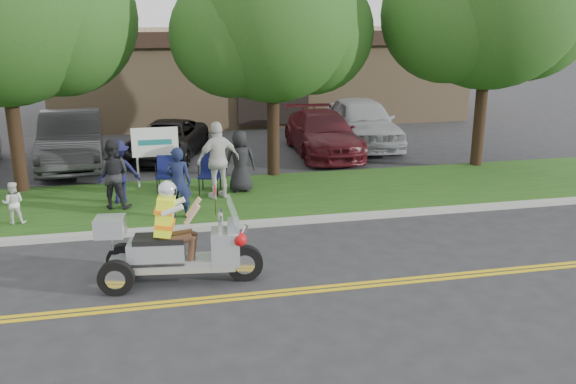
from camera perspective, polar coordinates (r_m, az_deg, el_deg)
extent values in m
plane|color=#28282B|center=(11.49, 3.12, -7.95)|extent=(120.00, 120.00, 0.00)
cube|color=gold|center=(10.98, 3.94, -9.14)|extent=(60.00, 0.10, 0.01)
cube|color=gold|center=(11.12, 3.70, -8.79)|extent=(60.00, 0.10, 0.01)
cube|color=#A8A89E|center=(14.22, -0.13, -2.76)|extent=(60.00, 0.25, 0.12)
cube|color=#1A4713|center=(16.23, -1.74, -0.33)|extent=(60.00, 4.00, 0.10)
cube|color=#9E7F5B|center=(29.60, -2.94, 11.15)|extent=(18.00, 8.00, 4.00)
cube|color=black|center=(25.51, -1.45, 14.13)|extent=(18.00, 0.30, 0.60)
cylinder|color=#332114|center=(17.63, -24.40, 7.04)|extent=(0.36, 0.36, 4.59)
sphere|color=#1E4C15|center=(17.52, -20.66, 14.97)|extent=(4.05, 4.05, 4.05)
cylinder|color=#332114|center=(17.79, -1.41, 7.92)|extent=(0.36, 0.36, 4.20)
sphere|color=#1E4C15|center=(17.59, -1.47, 16.17)|extent=(4.80, 4.80, 4.80)
sphere|color=#1E4C15|center=(18.16, 2.21, 14.75)|extent=(3.60, 3.60, 3.60)
sphere|color=#1E4C15|center=(17.21, -5.37, 14.35)|extent=(3.36, 3.36, 3.36)
cylinder|color=#332114|center=(19.85, 17.70, 8.87)|extent=(0.36, 0.36, 4.76)
sphere|color=#1E4C15|center=(20.69, 21.36, 15.45)|extent=(4.20, 4.20, 4.20)
sphere|color=#1E4C15|center=(18.86, 14.79, 15.75)|extent=(3.92, 3.92, 3.92)
cylinder|color=silver|center=(17.20, -13.84, 1.88)|extent=(0.06, 0.06, 1.10)
cylinder|color=silver|center=(17.20, -10.52, 2.08)|extent=(0.06, 0.06, 1.10)
cube|color=white|center=(17.01, -12.34, 4.59)|extent=(1.25, 0.06, 0.80)
cylinder|color=black|center=(11.25, -4.07, -6.65)|extent=(0.69, 0.24, 0.67)
cylinder|color=black|center=(11.09, -15.80, -7.74)|extent=(0.64, 0.25, 0.63)
cylinder|color=black|center=(11.82, -15.11, -6.15)|extent=(0.64, 0.25, 0.63)
cube|color=silver|center=(11.29, -10.39, -6.56)|extent=(2.18, 0.78, 0.20)
cube|color=silver|center=(11.24, -12.17, -5.48)|extent=(1.07, 0.64, 0.39)
cube|color=black|center=(11.15, -11.95, -4.35)|extent=(0.95, 0.58, 0.11)
cube|color=silver|center=(11.13, -5.85, -5.10)|extent=(0.57, 0.60, 0.62)
cube|color=silver|center=(10.90, -5.12, -1.89)|extent=(0.28, 0.54, 0.55)
cube|color=silver|center=(11.19, -16.32, -3.12)|extent=(0.56, 0.53, 0.34)
sphere|color=#B20C0F|center=(10.90, -4.53, -4.38)|extent=(0.25, 0.25, 0.25)
cube|color=#C8DE17|center=(10.98, -11.45, -2.15)|extent=(0.44, 0.49, 0.73)
sphere|color=silver|center=(10.84, -11.24, 0.22)|extent=(0.33, 0.33, 0.33)
cylinder|color=black|center=(16.22, -8.31, 0.49)|extent=(0.03, 0.03, 0.44)
cylinder|color=black|center=(16.12, -6.65, 0.45)|extent=(0.03, 0.03, 0.44)
cylinder|color=black|center=(16.63, -7.97, 0.90)|extent=(0.03, 0.03, 0.44)
cylinder|color=black|center=(16.53, -6.35, 0.87)|extent=(0.03, 0.03, 0.44)
cube|color=#0E1242|center=(16.31, -7.35, 1.46)|extent=(0.68, 0.64, 0.04)
cube|color=#0E1242|center=(16.46, -7.21, 2.68)|extent=(0.57, 0.32, 0.60)
cylinder|color=black|center=(16.56, -12.14, 0.53)|extent=(0.03, 0.03, 0.39)
cylinder|color=black|center=(16.50, -10.67, 0.56)|extent=(0.03, 0.03, 0.39)
cylinder|color=black|center=(16.93, -11.96, 0.90)|extent=(0.03, 0.03, 0.39)
cylinder|color=black|center=(16.88, -10.52, 0.93)|extent=(0.03, 0.03, 0.39)
cube|color=#111651|center=(16.66, -11.36, 1.42)|extent=(0.55, 0.52, 0.04)
cube|color=#111651|center=(16.80, -11.32, 2.49)|extent=(0.51, 0.22, 0.53)
imported|color=#151D3C|center=(14.36, -10.23, 0.87)|extent=(0.66, 0.48, 1.69)
imported|color=black|center=(15.44, -16.07, 1.61)|extent=(0.97, 0.84, 1.70)
imported|color=silver|center=(15.72, -6.54, 2.97)|extent=(1.27, 0.84, 2.00)
imported|color=#15153C|center=(15.86, -15.57, 1.85)|extent=(1.12, 0.77, 1.60)
imported|color=black|center=(16.27, -4.49, 2.91)|extent=(0.82, 0.53, 1.67)
imported|color=silver|center=(15.15, -24.32, -0.93)|extent=(0.48, 0.38, 0.98)
imported|color=#353437|center=(20.61, -19.60, 4.66)|extent=(2.16, 5.33, 1.72)
imported|color=black|center=(20.96, -11.22, 4.80)|extent=(3.24, 4.83, 1.23)
imported|color=#4F1218|center=(21.17, 3.26, 5.51)|extent=(2.17, 5.05, 1.45)
imported|color=#A8AAAF|center=(22.60, 6.90, 6.53)|extent=(2.38, 5.30, 1.77)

